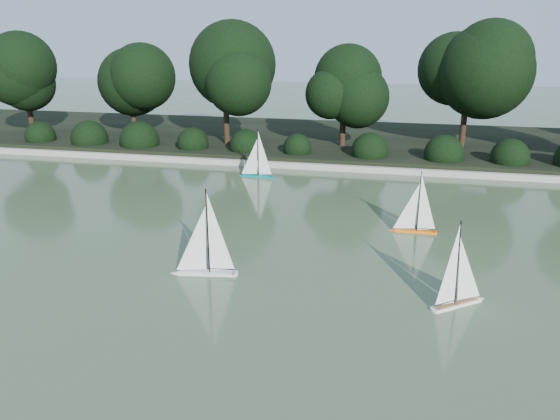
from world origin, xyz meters
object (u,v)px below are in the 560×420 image
(sailboat_white_b, at_px, (462,291))
(sailboat_orange, at_px, (412,222))
(sailboat_white_a, at_px, (201,260))
(sailboat_teal, at_px, (255,169))

(sailboat_white_b, bearing_deg, sailboat_orange, 103.22)
(sailboat_white_a, height_order, sailboat_orange, sailboat_white_a)
(sailboat_white_a, bearing_deg, sailboat_teal, 97.54)
(sailboat_white_a, distance_m, sailboat_white_b, 4.29)
(sailboat_white_b, distance_m, sailboat_orange, 3.23)
(sailboat_white_a, distance_m, sailboat_orange, 4.63)
(sailboat_white_a, bearing_deg, sailboat_white_b, -2.30)
(sailboat_white_a, height_order, sailboat_white_b, sailboat_white_a)
(sailboat_orange, bearing_deg, sailboat_teal, 139.77)
(sailboat_white_b, height_order, sailboat_teal, sailboat_teal)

